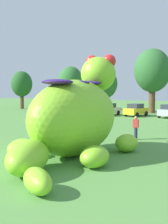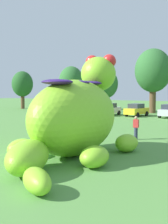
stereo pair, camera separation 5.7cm
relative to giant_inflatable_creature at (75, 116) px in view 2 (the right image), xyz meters
The scene contains 12 objects.
ground_plane 2.92m from the giant_inflatable_creature, 133.77° to the right, with size 160.00×160.00×0.00m, color #568E42.
giant_inflatable_creature is the anchor object (origin of this frame).
car_green 27.76m from the giant_inflatable_creature, 119.16° to the left, with size 2.15×4.21×1.72m.
car_white 25.34m from the giant_inflatable_creature, 110.64° to the left, with size 2.13×4.19×1.72m.
car_yellow 24.99m from the giant_inflatable_creature, 101.97° to the left, with size 2.45×4.33×1.72m.
tree_far_left 41.13m from the giant_inflatable_creature, 135.51° to the left, with size 3.98×3.98×7.06m.
tree_left 36.52m from the giant_inflatable_creature, 122.61° to the left, with size 4.36×4.36×7.74m.
tree_mid_left 31.55m from the giant_inflatable_creature, 112.51° to the left, with size 3.88×3.88×6.89m.
tree_centre_left 31.62m from the giant_inflatable_creature, 99.07° to the left, with size 5.57×5.57×9.88m.
spectator_near_inflatable 8.92m from the giant_inflatable_creature, 140.72° to the left, with size 0.38×0.26×1.71m.
spectator_mid_field 6.70m from the giant_inflatable_creature, 79.20° to the left, with size 0.38×0.26×1.71m.
spectator_by_cars 14.96m from the giant_inflatable_creature, 126.73° to the left, with size 0.38×0.26×1.71m.
Camera 2 is at (9.94, -12.59, 3.66)m, focal length 47.51 mm.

